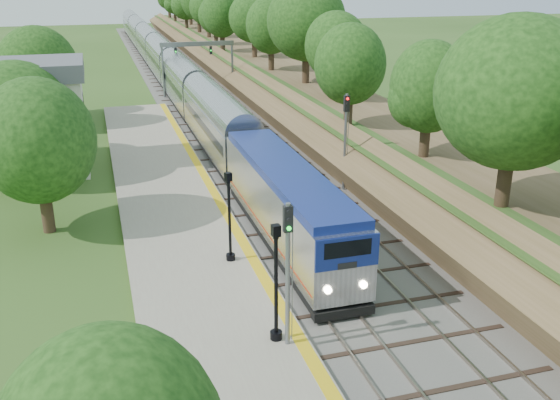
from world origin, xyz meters
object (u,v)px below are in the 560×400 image
object	(u,v)px
train	(163,62)
lamppost_mid	(276,290)
signal_farside	(346,132)
signal_gantry	(197,54)
signal_platform	(288,260)
lamppost_far	(230,222)
station_building	(25,117)

from	to	relation	value
train	lamppost_mid	world-z (taller)	lamppost_mid
train	signal_farside	size ratio (longest dim) A/B	20.48
train	lamppost_mid	distance (m)	65.57
signal_gantry	signal_platform	world-z (taller)	signal_gantry
lamppost_far	signal_farside	size ratio (longest dim) A/B	0.71
signal_platform	station_building	bearing A→B (deg)	112.32
station_building	train	size ratio (longest dim) A/B	0.07
lamppost_far	signal_platform	bearing A→B (deg)	-86.14
station_building	signal_platform	size ratio (longest dim) A/B	1.48
signal_gantry	train	xyz separation A→B (m)	(-2.47, 13.89, -2.70)
signal_gantry	signal_platform	xyz separation A→B (m)	(-5.37, -52.02, -0.87)
signal_platform	signal_farside	xyz separation A→B (m)	(9.10, 16.72, 0.09)
train	signal_farside	xyz separation A→B (m)	(6.20, -49.19, 1.92)
signal_gantry	train	world-z (taller)	signal_gantry
lamppost_mid	signal_platform	bearing A→B (deg)	-52.52
station_building	lamppost_mid	bearing A→B (deg)	-67.96
signal_gantry	signal_farside	distance (m)	35.51
station_building	train	bearing A→B (deg)	70.20
station_building	lamppost_mid	xyz separation A→B (m)	(10.77, -26.60, -1.55)
lamppost_far	signal_gantry	bearing A→B (deg)	82.39
lamppost_far	signal_platform	distance (m)	8.00
station_building	signal_gantry	world-z (taller)	station_building
train	lamppost_mid	size ratio (longest dim) A/B	27.18
signal_gantry	station_building	bearing A→B (deg)	-123.38
lamppost_mid	lamppost_far	bearing A→B (deg)	91.55
station_building	signal_farside	bearing A→B (deg)	-27.05
train	signal_farside	bearing A→B (deg)	-82.82
lamppost_mid	signal_platform	distance (m)	1.51
lamppost_far	signal_farside	xyz separation A→B (m)	(9.63, 8.88, 1.62)
station_building	lamppost_far	distance (m)	21.97
station_building	signal_farside	world-z (taller)	station_building
station_building	signal_platform	distance (m)	29.22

